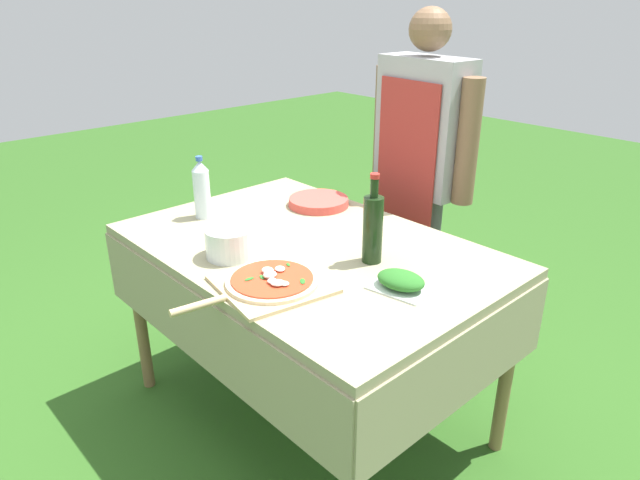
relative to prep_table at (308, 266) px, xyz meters
The scene contains 9 objects.
ground_plane 0.69m from the prep_table, ahead, with size 12.00×12.00×0.00m, color #2D5B1E.
prep_table is the anchor object (origin of this frame).
person_cook 0.83m from the prep_table, 98.00° to the left, with size 0.59×0.23×1.59m.
pizza_on_peel 0.36m from the prep_table, 62.12° to the right, with size 0.37×0.52×0.05m.
oil_bottle 0.34m from the prep_table, 15.68° to the left, with size 0.07×0.07×0.32m.
water_bottle 0.56m from the prep_table, 165.58° to the right, with size 0.07×0.07×0.26m.
herb_container 0.47m from the prep_table, ahead, with size 0.21×0.17×0.06m.
mixing_tub 0.32m from the prep_table, 112.96° to the right, with size 0.17×0.17×0.10m, color silver.
plate_stack 0.44m from the prep_table, 132.29° to the left, with size 0.26×0.26×0.03m.
Camera 1 is at (1.44, -1.27, 1.64)m, focal length 32.00 mm.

